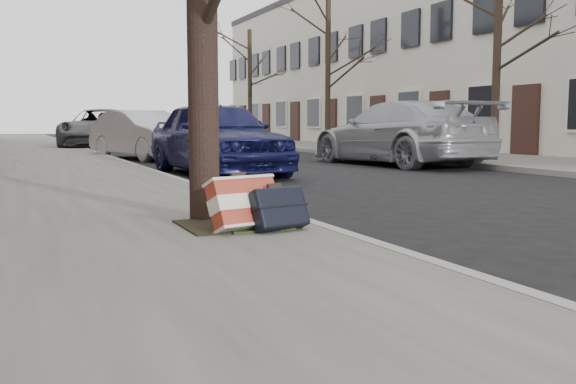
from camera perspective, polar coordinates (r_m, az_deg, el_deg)
name	(u,v)px	position (r m, az deg, el deg)	size (l,w,h in m)	color
ground	(505,246)	(5.66, 18.71, -4.53)	(120.00, 120.00, 0.00)	black
near_sidewalk	(12,158)	(19.13, -23.36, 2.79)	(5.00, 70.00, 0.12)	slate
far_sidewalk	(374,151)	(22.35, 7.64, 3.65)	(4.00, 70.00, 0.12)	slate
house_far	(481,56)	(26.40, 16.79, 11.52)	(6.70, 40.00, 7.20)	beige
dirt_patch	(231,225)	(5.66, -5.10, -2.92)	(0.85, 0.85, 0.01)	black
suitcase_red	(244,204)	(5.35, -3.90, -1.05)	(0.59, 0.16, 0.43)	maroon
suitcase_navy	(279,208)	(5.35, -0.81, -1.42)	(0.49, 0.16, 0.35)	black
car_near_front	(217,137)	(12.76, -6.34, 4.88)	(1.75, 4.35, 1.48)	#121443
car_near_mid	(144,135)	(18.47, -12.67, 4.98)	(1.45, 4.17, 1.37)	#B1B3BA
car_near_back	(102,129)	(26.51, -16.21, 5.42)	(2.61, 5.66, 1.57)	#3C3D41
car_far_front	(398,133)	(15.81, 9.78, 5.16)	(2.15, 5.28, 1.53)	#A2A5AB
car_far_back	(233,128)	(26.56, -4.95, 5.65)	(1.87, 4.64, 1.58)	maroon
tree_far_a	(497,45)	(16.70, 18.11, 12.31)	(0.20, 0.20, 5.55)	black
tree_far_b	(328,73)	(24.16, 3.57, 10.47)	(0.20, 0.20, 5.44)	black
tree_far_c	(250,86)	(31.83, -3.41, 9.41)	(0.21, 0.21, 5.41)	black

